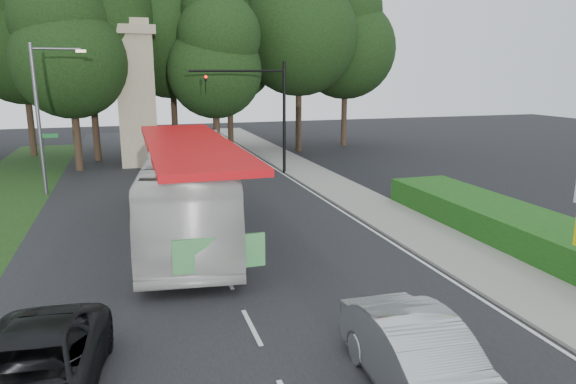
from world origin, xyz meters
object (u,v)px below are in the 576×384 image
object	(u,v)px
transit_bus	(191,188)
sedan_silver	(422,362)
suv_charcoal	(33,374)
traffic_signal_mast	(264,102)
monument	(136,93)
streetlight_signs	(42,113)

from	to	relation	value
transit_bus	sedan_silver	world-z (taller)	transit_bus
transit_bus	suv_charcoal	world-z (taller)	transit_bus
traffic_signal_mast	transit_bus	world-z (taller)	traffic_signal_mast
sedan_silver	suv_charcoal	world-z (taller)	sedan_silver
traffic_signal_mast	suv_charcoal	bearing A→B (deg)	-115.65
traffic_signal_mast	sedan_silver	distance (m)	24.40
transit_bus	suv_charcoal	distance (m)	11.63
monument	sedan_silver	world-z (taller)	monument
monument	transit_bus	xyz separation A→B (m)	(1.57, -17.20, -3.20)
monument	suv_charcoal	xyz separation A→B (m)	(-2.84, -27.90, -4.36)
traffic_signal_mast	streetlight_signs	size ratio (longest dim) A/B	0.90
transit_bus	sedan_silver	distance (m)	13.10
sedan_silver	suv_charcoal	distance (m)	7.69
streetlight_signs	traffic_signal_mast	bearing A→B (deg)	8.92
sedan_silver	suv_charcoal	bearing A→B (deg)	167.64
sedan_silver	monument	bearing A→B (deg)	101.44
traffic_signal_mast	sedan_silver	world-z (taller)	traffic_signal_mast
transit_bus	streetlight_signs	bearing A→B (deg)	132.84
sedan_silver	streetlight_signs	bearing A→B (deg)	116.32
streetlight_signs	sedan_silver	distance (m)	24.18
suv_charcoal	streetlight_signs	bearing A→B (deg)	101.73
transit_bus	sedan_silver	xyz separation A→B (m)	(3.02, -12.70, -1.08)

